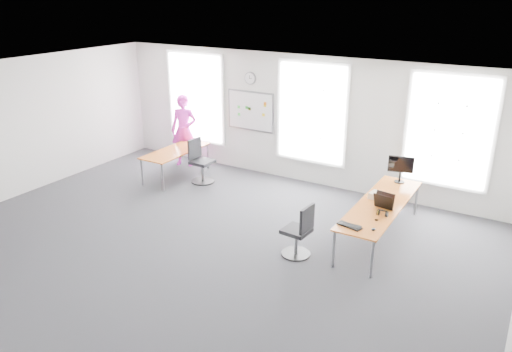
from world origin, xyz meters
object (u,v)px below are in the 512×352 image
Objects in this scene: monitor at (401,167)px; keyboard at (349,226)px; chair_left at (200,163)px; headphones at (382,213)px; desk_right at (381,206)px; desk_left at (176,152)px; chair_right at (299,234)px; person at (184,131)px.

keyboard is at bearing -107.58° from monitor.
chair_left is 4.91m from headphones.
desk_left is at bearing 173.38° from desk_right.
chair_right is 1.75× the size of monitor.
desk_left is 1.93× the size of chair_right.
chair_left is 1.41m from person.
keyboard is (5.51, -2.60, -0.21)m from person.
monitor is (5.29, 0.59, 0.41)m from desk_left.
headphones is 1.75m from monitor.
keyboard is 0.75× the size of monitor.
chair_left reaches higher than desk_right.
chair_left is 0.57× the size of person.
monitor is at bearing -22.26° from person.
person reaches higher than keyboard.
desk_left is (-5.30, 0.61, -0.03)m from desk_right.
desk_left is at bearing -85.62° from person.
desk_left is at bearing 160.26° from headphones.
headphones is 0.34× the size of monitor.
headphones is at bearing -71.10° from desk_right.
chair_right is (-0.99, -1.34, -0.24)m from desk_right.
desk_right is at bearing 95.47° from keyboard.
chair_left reaches higher than desk_left.
desk_right is 5.23× the size of monitor.
keyboard is (5.14, -1.79, 0.09)m from desk_left.
chair_right is 0.52× the size of person.
monitor is (0.15, 2.38, 0.32)m from keyboard.
person is at bearing 55.75° from chair_left.
chair_left is (-3.60, 1.99, 0.03)m from chair_right.
chair_right is at bearing -124.93° from monitor.
chair_right is at bearing -152.39° from headphones.
desk_right is 1.68m from chair_right.
monitor is (-0.01, 1.21, 0.38)m from desk_right.
chair_left is at bearing 158.22° from headphones.
monitor is (5.66, -0.21, 0.11)m from person.
keyboard reaches higher than desk_left.
desk_right is at bearing -103.40° from monitor.
desk_left is 4.74m from chair_right.
chair_right is 5.46m from person.
keyboard is (0.83, 0.17, 0.29)m from chair_right.
chair_right is 2.80m from monitor.
chair_right is 0.89m from keyboard.
headphones is at bearing -11.59° from desk_left.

